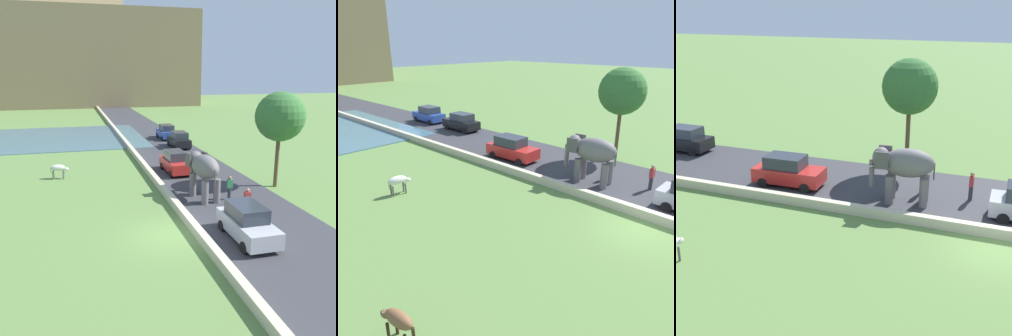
{
  "view_description": "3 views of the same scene",
  "coord_description": "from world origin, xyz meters",
  "views": [
    {
      "loc": [
        -4.64,
        -16.87,
        8.12
      ],
      "look_at": [
        1.65,
        7.24,
        1.62
      ],
      "focal_mm": 39.66,
      "sensor_mm": 36.0,
      "label": 1
    },
    {
      "loc": [
        -15.01,
        -5.25,
        8.5
      ],
      "look_at": [
        -1.77,
        7.31,
        1.77
      ],
      "focal_mm": 36.76,
      "sensor_mm": 36.0,
      "label": 2
    },
    {
      "loc": [
        -18.6,
        -0.25,
        10.01
      ],
      "look_at": [
        2.41,
        7.8,
        1.9
      ],
      "focal_mm": 49.6,
      "sensor_mm": 36.0,
      "label": 3
    }
  ],
  "objects": [
    {
      "name": "hill_distant",
      "position": [
        -6.0,
        83.15,
        11.03
      ],
      "size": [
        64.0,
        28.0,
        22.05
      ],
      "primitive_type": "cube",
      "color": "#7F6B4C",
      "rests_on": "ground"
    },
    {
      "name": "person_trailing",
      "position": [
        4.91,
        1.58,
        0.87
      ],
      "size": [
        0.36,
        0.22,
        1.63
      ],
      "color": "#33333D",
      "rests_on": "ground"
    },
    {
      "name": "car_black",
      "position": [
        6.58,
        21.42,
        0.9
      ],
      "size": [
        1.81,
        4.01,
        1.8
      ],
      "color": "black",
      "rests_on": "ground"
    },
    {
      "name": "car_silver",
      "position": [
        3.42,
        -1.43,
        0.9
      ],
      "size": [
        1.82,
        4.01,
        1.8
      ],
      "color": "#B7B7BC",
      "rests_on": "ground"
    },
    {
      "name": "ground_plane",
      "position": [
        0.0,
        0.0,
        0.0
      ],
      "size": [
        220.0,
        220.0,
        0.0
      ],
      "primitive_type": "plane",
      "color": "#608442"
    },
    {
      "name": "car_red",
      "position": [
        3.42,
        11.6,
        0.9
      ],
      "size": [
        1.9,
        4.05,
        1.8
      ],
      "color": "red",
      "rests_on": "ground"
    },
    {
      "name": "barrier_wall",
      "position": [
        1.2,
        18.0,
        0.25
      ],
      "size": [
        0.4,
        110.0,
        0.5
      ],
      "primitive_type": "cube",
      "color": "beige",
      "rests_on": "ground"
    },
    {
      "name": "car_blue",
      "position": [
        6.58,
        27.05,
        0.9
      ],
      "size": [
        1.81,
        4.01,
        1.8
      ],
      "color": "#2D4CA8",
      "rests_on": "ground"
    },
    {
      "name": "person_beside_elephant",
      "position": [
        4.95,
        4.19,
        0.87
      ],
      "size": [
        0.36,
        0.22,
        1.63
      ],
      "color": "#33333D",
      "rests_on": "ground"
    },
    {
      "name": "elephant",
      "position": [
        3.4,
        4.89,
        2.04
      ],
      "size": [
        1.72,
        3.55,
        2.99
      ],
      "color": "slate",
      "rests_on": "ground"
    },
    {
      "name": "road_surface",
      "position": [
        5.0,
        20.0,
        0.03
      ],
      "size": [
        7.0,
        120.0,
        0.06
      ],
      "primitive_type": "cube",
      "color": "#38383D",
      "rests_on": "ground"
    },
    {
      "name": "tree_near",
      "position": [
        9.42,
        6.14,
        5.06
      ],
      "size": [
        3.46,
        3.46,
        6.81
      ],
      "color": "brown",
      "rests_on": "ground"
    },
    {
      "name": "cow_white",
      "position": [
        -5.84,
        12.15,
        0.84
      ],
      "size": [
        1.41,
        0.54,
        1.15
      ],
      "color": "silver",
      "rests_on": "ground"
    }
  ]
}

